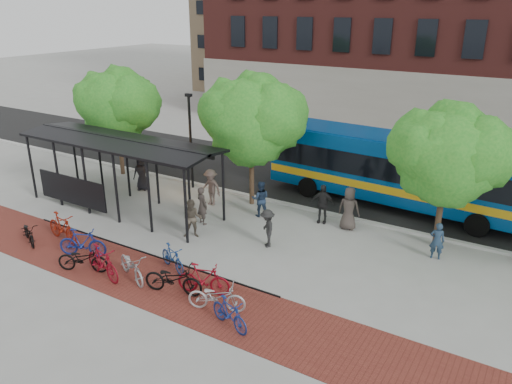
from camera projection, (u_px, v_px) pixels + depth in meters
The scene contains 31 objects.
ground at pixel (271, 242), 21.10m from camera, with size 160.00×160.00×0.00m, color #9E9E99.
asphalt_street at pixel (343, 186), 27.48m from camera, with size 160.00×8.00×0.01m, color black.
curb at pixel (312, 210), 24.27m from camera, with size 160.00×0.25×0.12m, color #B7B7B2.
brick_strip at pixel (155, 282), 18.08m from camera, with size 24.00×3.00×0.01m, color maroon.
bike_rack_rail at pixel (145, 263), 19.43m from camera, with size 12.00×0.05×0.95m, color black.
bus_shelter at pixel (118, 149), 23.61m from camera, with size 10.60×3.07×3.60m.
tree_a at pixel (118, 102), 28.06m from camera, with size 4.90×4.00×6.18m.
tree_b at pixel (254, 116), 23.60m from camera, with size 5.15×4.20×6.47m.
tree_c at pixel (451, 152), 19.36m from camera, with size 4.66×3.80×5.92m.
lamp_post_left at pixel (191, 139), 26.40m from camera, with size 0.35×0.20×5.12m.
bus at pixel (398, 167), 24.24m from camera, with size 13.11×3.64×3.50m.
bike_0 at pixel (29, 233), 20.89m from camera, with size 0.62×1.77×0.93m, color black.
bike_1 at pixel (62, 227), 21.03m from camera, with size 0.58×2.06×1.24m, color maroon.
bike_3 at pixel (82, 243), 19.74m from camera, with size 0.55×1.96×1.18m, color navy.
bike_4 at pixel (83, 259), 18.65m from camera, with size 0.69×1.97×1.03m, color black.
bike_5 at pixel (103, 262), 18.19m from camera, with size 0.59×2.07×1.25m, color maroon.
bike_6 at pixel (132, 266), 18.10m from camera, with size 0.71×2.05×1.08m, color #999A9C.
bike_7 at pixel (172, 258), 18.76m from camera, with size 0.47×1.67×1.01m, color navy.
bike_8 at pixel (173, 279), 17.22m from camera, with size 0.75×2.14×1.13m, color black.
bike_9 at pixel (204, 279), 17.18m from camera, with size 0.54×1.91×1.15m, color maroon.
bike_10 at pixel (217, 297), 16.27m from camera, with size 0.68×1.95×1.02m, color #ACACAE.
bike_11 at pixel (229, 313), 15.41m from camera, with size 0.47×1.68×1.01m, color navy.
pedestrian_0 at pixel (142, 173), 26.74m from camera, with size 0.91×0.59×1.86m, color black.
pedestrian_1 at pixel (202, 206), 22.58m from camera, with size 0.65×0.43×1.78m, color #39312E.
pedestrian_2 at pixel (260, 199), 23.41m from camera, with size 0.84×0.66×1.73m, color #1D2D45.
pedestrian_3 at pixel (211, 187), 24.71m from camera, with size 1.19×0.69×1.85m, color brown.
pedestrian_4 at pixel (322, 204), 22.70m from camera, with size 1.08×0.45×1.84m, color black.
pedestrian_6 at pixel (349, 209), 22.02m from camera, with size 0.96×0.62×1.96m, color #453B37.
pedestrian_7 at pixel (437, 241), 19.51m from camera, with size 0.56×0.37×1.54m, color #21364E.
pedestrian_8 at pixel (192, 219), 21.29m from camera, with size 0.83×0.65×1.71m, color brown.
pedestrian_9 at pixel (267, 228), 20.49m from camera, with size 1.05×0.60×1.63m, color black.
Camera 1 is at (9.34, -16.51, 9.49)m, focal length 35.00 mm.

